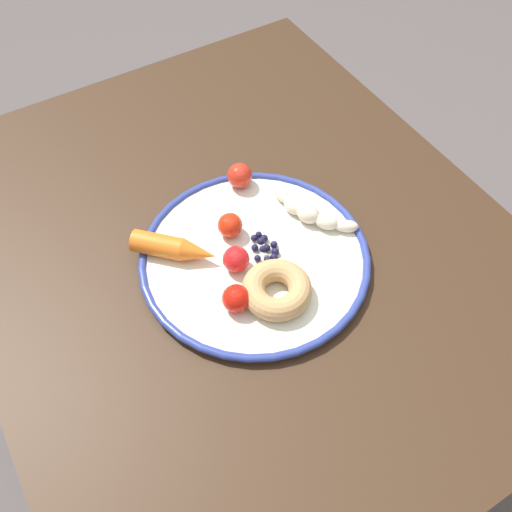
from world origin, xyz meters
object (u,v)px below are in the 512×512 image
carrot_orange (174,248)px  tomato_near (236,259)px  donut (277,290)px  blueberry_pile (265,248)px  banana (310,212)px  dining_table (241,276)px  tomato_extra (240,176)px  plate (256,257)px  tomato_far (236,298)px  tomato_mid (230,225)px

carrot_orange → tomato_near: (0.07, 0.07, 0.00)m
donut → blueberry_pile: (-0.08, 0.03, -0.01)m
banana → tomato_near: 0.15m
dining_table → tomato_extra: tomato_extra is taller
plate → tomato_near: (0.00, -0.04, 0.02)m
donut → tomato_far: 0.06m
carrot_orange → tomato_extra: bearing=116.0°
banana → tomato_far: (0.08, -0.18, 0.01)m
donut → tomato_near: tomato_near is taller
dining_table → donut: 0.17m
blueberry_pile → tomato_mid: tomato_mid is taller
tomato_extra → dining_table: bearing=-30.6°
donut → tomato_mid: tomato_mid is taller
banana → carrot_orange: (-0.04, -0.21, 0.00)m
carrot_orange → tomato_far: tomato_far is taller
plate → banana: 0.11m
carrot_orange → banana: bearing=78.6°
plate → tomato_far: tomato_far is taller
plate → banana: (-0.02, 0.11, 0.02)m
banana → blueberry_pile: bearing=-78.6°
plate → donut: (0.08, -0.01, 0.02)m
plate → donut: bearing=-8.7°
banana → donut: bearing=-51.8°
tomato_mid → tomato_far: bearing=-25.8°
blueberry_pile → tomato_far: bearing=-53.7°
plate → tomato_extra: bearing=159.2°
donut → tomato_near: 0.08m
donut → blueberry_pile: donut is taller
dining_table → plate: (0.05, 0.00, 0.10)m
plate → tomato_mid: tomato_mid is taller
plate → tomato_extra: 0.15m
carrot_orange → blueberry_pile: bearing=62.6°
tomato_extra → tomato_mid: bearing=-38.1°
tomato_near → tomato_far: 0.07m
plate → blueberry_pile: (-0.00, 0.02, 0.01)m
carrot_orange → blueberry_pile: size_ratio=1.94×
carrot_orange → donut: bearing=33.1°
carrot_orange → donut: (0.14, 0.09, -0.00)m
blueberry_pile → tomato_far: 0.11m
banana → tomato_extra: (-0.12, -0.06, 0.01)m
plate → tomato_far: size_ratio=8.67×
tomato_near → tomato_mid: (-0.06, 0.02, -0.00)m
banana → tomato_mid: size_ratio=3.80×
tomato_mid → tomato_far: (0.12, -0.06, 0.00)m
banana → donut: (0.10, -0.12, 0.00)m
banana → blueberry_pile: banana is taller
dining_table → carrot_orange: bearing=-100.0°
banana → tomato_extra: 0.13m
carrot_orange → donut: size_ratio=1.15×
donut → tomato_mid: 0.13m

